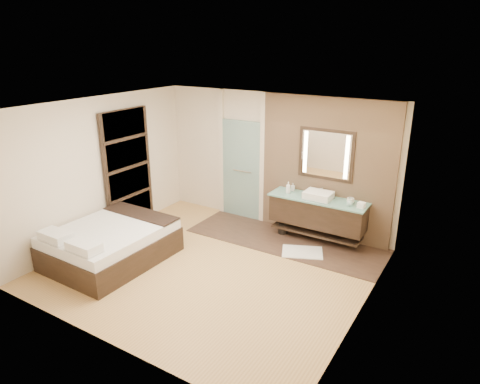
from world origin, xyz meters
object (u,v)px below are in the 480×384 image
Objects in this scene: bed at (111,244)px; waste_bin at (283,228)px; vanity at (317,212)px; mirror_unit at (326,154)px.

bed is 3.28m from waste_bin.
vanity is 0.92× the size of bed.
vanity is 0.82m from waste_bin.
vanity is 1.75× the size of mirror_unit.
vanity reaches higher than bed.
vanity is 8.16× the size of waste_bin.
mirror_unit is 4.67× the size of waste_bin.
mirror_unit reaches higher than bed.
waste_bin is at bearing -174.23° from vanity.
waste_bin is (-0.67, -0.07, -0.47)m from vanity.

